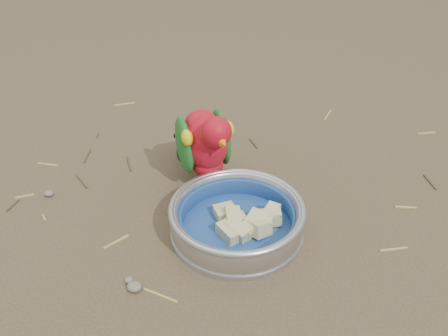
% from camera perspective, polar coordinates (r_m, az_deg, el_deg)
% --- Properties ---
extents(ground, '(60.00, 60.00, 0.00)m').
position_cam_1_polar(ground, '(0.97, -3.95, -4.25)').
color(ground, brown).
extents(food_bowl, '(0.24, 0.24, 0.02)m').
position_cam_1_polar(food_bowl, '(0.90, 1.47, -7.06)').
color(food_bowl, '#B2B2BA').
rests_on(food_bowl, ground).
extents(bowl_wall, '(0.24, 0.24, 0.04)m').
position_cam_1_polar(bowl_wall, '(0.88, 1.50, -5.59)').
color(bowl_wall, '#B2B2BA').
rests_on(bowl_wall, food_bowl).
extents(fruit_wedges, '(0.14, 0.14, 0.03)m').
position_cam_1_polar(fruit_wedges, '(0.88, 1.49, -5.94)').
color(fruit_wedges, '#C7BD80').
rests_on(fruit_wedges, food_bowl).
extents(lory_parrot, '(0.22, 0.23, 0.18)m').
position_cam_1_polar(lory_parrot, '(0.97, -2.08, 2.15)').
color(lory_parrot, '#AC0C19').
rests_on(lory_parrot, ground).
extents(ground_debris, '(0.90, 0.80, 0.01)m').
position_cam_1_polar(ground_debris, '(1.04, -4.03, -0.85)').
color(ground_debris, tan).
rests_on(ground_debris, ground).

